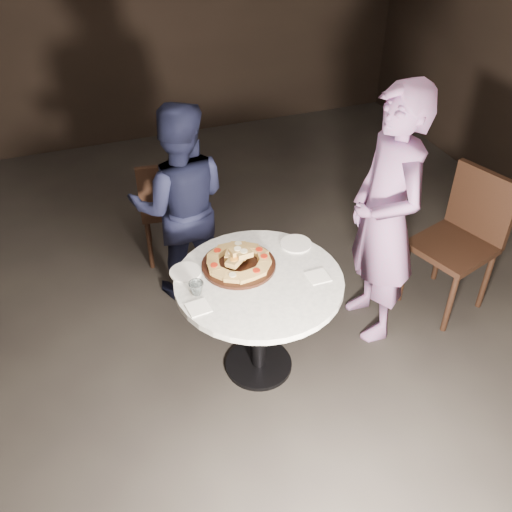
{
  "coord_description": "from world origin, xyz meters",
  "views": [
    {
      "loc": [
        -0.83,
        -2.49,
        2.84
      ],
      "look_at": [
        0.06,
        -0.07,
        0.87
      ],
      "focal_mm": 40.0,
      "sensor_mm": 36.0,
      "label": 1
    }
  ],
  "objects_px": {
    "water_glass": "(196,288)",
    "chair_right": "(464,233)",
    "diner_navy": "(181,205)",
    "table": "(259,297)",
    "chair_far": "(168,203)",
    "diner_teal": "(385,219)",
    "serving_board": "(239,265)",
    "focaccia_pile": "(238,259)"
  },
  "relations": [
    {
      "from": "focaccia_pile",
      "to": "chair_right",
      "type": "bearing_deg",
      "value": -0.07
    },
    {
      "from": "chair_far",
      "to": "chair_right",
      "type": "xyz_separation_m",
      "value": [
        1.81,
        -1.18,
        0.06
      ]
    },
    {
      "from": "water_glass",
      "to": "diner_navy",
      "type": "bearing_deg",
      "value": 81.26
    },
    {
      "from": "serving_board",
      "to": "focaccia_pile",
      "type": "xyz_separation_m",
      "value": [
        0.0,
        0.0,
        0.04
      ]
    },
    {
      "from": "water_glass",
      "to": "diner_teal",
      "type": "distance_m",
      "value": 1.26
    },
    {
      "from": "focaccia_pile",
      "to": "chair_right",
      "type": "distance_m",
      "value": 1.65
    },
    {
      "from": "diner_navy",
      "to": "table",
      "type": "bearing_deg",
      "value": 116.96
    },
    {
      "from": "focaccia_pile",
      "to": "chair_far",
      "type": "height_order",
      "value": "chair_far"
    },
    {
      "from": "focaccia_pile",
      "to": "diner_teal",
      "type": "distance_m",
      "value": 0.96
    },
    {
      "from": "diner_teal",
      "to": "water_glass",
      "type": "bearing_deg",
      "value": -80.18
    },
    {
      "from": "water_glass",
      "to": "diner_navy",
      "type": "xyz_separation_m",
      "value": [
        0.14,
        0.93,
        -0.04
      ]
    },
    {
      "from": "serving_board",
      "to": "diner_navy",
      "type": "distance_m",
      "value": 0.79
    },
    {
      "from": "focaccia_pile",
      "to": "water_glass",
      "type": "xyz_separation_m",
      "value": [
        -0.3,
        -0.15,
        -0.01
      ]
    },
    {
      "from": "table",
      "to": "water_glass",
      "type": "bearing_deg",
      "value": -179.87
    },
    {
      "from": "table",
      "to": "focaccia_pile",
      "type": "relative_size",
      "value": 3.18
    },
    {
      "from": "focaccia_pile",
      "to": "serving_board",
      "type": "bearing_deg",
      "value": -92.17
    },
    {
      "from": "serving_board",
      "to": "chair_far",
      "type": "xyz_separation_m",
      "value": [
        -0.17,
        1.18,
        -0.22
      ]
    },
    {
      "from": "water_glass",
      "to": "chair_far",
      "type": "relative_size",
      "value": 0.09
    },
    {
      "from": "serving_board",
      "to": "diner_teal",
      "type": "relative_size",
      "value": 0.25
    },
    {
      "from": "table",
      "to": "focaccia_pile",
      "type": "height_order",
      "value": "focaccia_pile"
    },
    {
      "from": "diner_navy",
      "to": "diner_teal",
      "type": "relative_size",
      "value": 0.84
    },
    {
      "from": "water_glass",
      "to": "chair_right",
      "type": "xyz_separation_m",
      "value": [
        1.94,
        0.15,
        -0.19
      ]
    },
    {
      "from": "chair_far",
      "to": "serving_board",
      "type": "bearing_deg",
      "value": 106.73
    },
    {
      "from": "chair_far",
      "to": "diner_navy",
      "type": "distance_m",
      "value": 0.45
    },
    {
      "from": "diner_navy",
      "to": "serving_board",
      "type": "bearing_deg",
      "value": 114.54
    },
    {
      "from": "diner_teal",
      "to": "serving_board",
      "type": "bearing_deg",
      "value": -87.61
    },
    {
      "from": "serving_board",
      "to": "diner_navy",
      "type": "height_order",
      "value": "diner_navy"
    },
    {
      "from": "water_glass",
      "to": "diner_navy",
      "type": "height_order",
      "value": "diner_navy"
    },
    {
      "from": "chair_far",
      "to": "diner_teal",
      "type": "distance_m",
      "value": 1.69
    },
    {
      "from": "table",
      "to": "chair_right",
      "type": "bearing_deg",
      "value": 5.55
    },
    {
      "from": "water_glass",
      "to": "chair_right",
      "type": "distance_m",
      "value": 1.95
    },
    {
      "from": "chair_right",
      "to": "diner_navy",
      "type": "distance_m",
      "value": 1.96
    },
    {
      "from": "table",
      "to": "diner_teal",
      "type": "height_order",
      "value": "diner_teal"
    },
    {
      "from": "chair_far",
      "to": "diner_navy",
      "type": "relative_size",
      "value": 0.61
    },
    {
      "from": "table",
      "to": "diner_teal",
      "type": "bearing_deg",
      "value": 7.8
    },
    {
      "from": "diner_navy",
      "to": "chair_far",
      "type": "bearing_deg",
      "value": -74.83
    },
    {
      "from": "table",
      "to": "serving_board",
      "type": "height_order",
      "value": "serving_board"
    },
    {
      "from": "focaccia_pile",
      "to": "diner_navy",
      "type": "xyz_separation_m",
      "value": [
        -0.16,
        0.78,
        -0.05
      ]
    },
    {
      "from": "chair_far",
      "to": "chair_right",
      "type": "distance_m",
      "value": 2.16
    },
    {
      "from": "diner_navy",
      "to": "focaccia_pile",
      "type": "bearing_deg",
      "value": 114.57
    },
    {
      "from": "water_glass",
      "to": "serving_board",
      "type": "bearing_deg",
      "value": 27.06
    },
    {
      "from": "table",
      "to": "diner_navy",
      "type": "height_order",
      "value": "diner_navy"
    }
  ]
}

